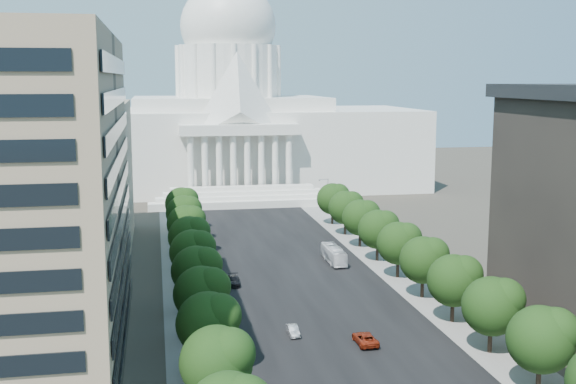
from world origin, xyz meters
TOP-DOWN VIEW (x-y plane):
  - road_asphalt at (0.00, 90.00)m, footprint 30.00×260.00m
  - sidewalk_left at (-19.00, 90.00)m, footprint 8.00×260.00m
  - sidewalk_right at (19.00, 90.00)m, footprint 8.00×260.00m
  - capitol at (0.00, 184.89)m, footprint 120.00×56.00m
  - office_block_left_far at (-48.00, 100.00)m, footprint 38.00×52.00m
  - tree_l_b at (-17.66, 23.81)m, footprint 7.79×7.60m
  - tree_l_c at (-17.66, 35.81)m, footprint 7.79×7.60m
  - tree_l_d at (-17.66, 47.81)m, footprint 7.79×7.60m
  - tree_l_e at (-17.66, 59.81)m, footprint 7.79×7.60m
  - tree_l_f at (-17.66, 71.81)m, footprint 7.79×7.60m
  - tree_l_g at (-17.66, 83.81)m, footprint 7.79×7.60m
  - tree_l_h at (-17.66, 95.81)m, footprint 7.79×7.60m
  - tree_l_i at (-17.66, 107.81)m, footprint 7.79×7.60m
  - tree_l_j at (-17.66, 119.81)m, footprint 7.79×7.60m
  - tree_r_b at (18.34, 23.81)m, footprint 7.79×7.60m
  - tree_r_c at (18.34, 35.81)m, footprint 7.79×7.60m
  - tree_r_d at (18.34, 47.81)m, footprint 7.79×7.60m
  - tree_r_e at (18.34, 59.81)m, footprint 7.79×7.60m
  - tree_r_f at (18.34, 71.81)m, footprint 7.79×7.60m
  - tree_r_g at (18.34, 83.81)m, footprint 7.79×7.60m
  - tree_r_h at (18.34, 95.81)m, footprint 7.79×7.60m
  - tree_r_i at (18.34, 107.81)m, footprint 7.79×7.60m
  - tree_r_j at (18.34, 119.81)m, footprint 7.79×7.60m
  - streetlight_b at (19.90, 35.00)m, footprint 2.61×0.44m
  - streetlight_c at (19.90, 60.00)m, footprint 2.61×0.44m
  - streetlight_d at (19.90, 85.00)m, footprint 2.61×0.44m
  - streetlight_e at (19.90, 110.00)m, footprint 2.61×0.44m
  - streetlight_f at (19.90, 135.00)m, footprint 2.61×0.44m
  - car_silver at (-5.67, 46.76)m, footprint 1.40×3.93m
  - car_red at (3.09, 41.66)m, footprint 2.61×5.48m
  - car_dark_b at (-11.08, 72.42)m, footprint 2.36×5.23m
  - city_bus at (9.44, 84.19)m, footprint 2.62×11.13m

SIDE VIEW (x-z plane):
  - road_asphalt at x=0.00m, z-range -0.01..0.01m
  - sidewalk_left at x=-19.00m, z-range -0.01..0.01m
  - sidewalk_right at x=19.00m, z-range -0.01..0.01m
  - car_silver at x=-5.67m, z-range 0.00..1.29m
  - car_dark_b at x=-11.08m, z-range 0.00..1.49m
  - car_red at x=3.09m, z-range 0.00..1.51m
  - city_bus at x=9.44m, z-range 0.00..3.10m
  - streetlight_b at x=19.90m, z-range 1.32..10.32m
  - streetlight_c at x=19.90m, z-range 1.32..10.32m
  - streetlight_d at x=19.90m, z-range 1.32..10.32m
  - streetlight_e at x=19.90m, z-range 1.32..10.32m
  - streetlight_f at x=19.90m, z-range 1.32..10.32m
  - tree_l_b at x=-17.66m, z-range 1.47..11.44m
  - tree_l_c at x=-17.66m, z-range 1.47..11.44m
  - tree_l_d at x=-17.66m, z-range 1.47..11.44m
  - tree_l_e at x=-17.66m, z-range 1.47..11.44m
  - tree_l_f at x=-17.66m, z-range 1.47..11.44m
  - tree_l_g at x=-17.66m, z-range 1.47..11.44m
  - tree_l_h at x=-17.66m, z-range 1.47..11.44m
  - tree_l_i at x=-17.66m, z-range 1.47..11.44m
  - tree_l_j at x=-17.66m, z-range 1.47..11.44m
  - tree_r_b at x=18.34m, z-range 1.47..11.44m
  - tree_r_c at x=18.34m, z-range 1.47..11.44m
  - tree_r_d at x=18.34m, z-range 1.47..11.44m
  - tree_r_e at x=18.34m, z-range 1.47..11.44m
  - tree_r_f at x=18.34m, z-range 1.47..11.44m
  - tree_r_g at x=18.34m, z-range 1.47..11.44m
  - tree_r_h at x=18.34m, z-range 1.47..11.44m
  - tree_r_i at x=18.34m, z-range 1.47..11.44m
  - tree_r_j at x=18.34m, z-range 1.47..11.44m
  - office_block_left_far at x=-48.00m, z-range 0.00..30.00m
  - capitol at x=0.00m, z-range -16.49..56.51m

